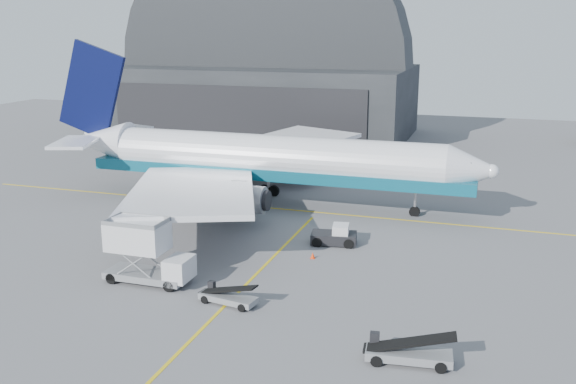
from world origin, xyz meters
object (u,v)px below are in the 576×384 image
(pushback_tug, at_px, (335,236))
(belt_loader_a, at_px, (228,297))
(airliner, at_px, (258,159))
(catering_truck, at_px, (145,253))
(belt_loader_b, at_px, (408,353))

(pushback_tug, bearing_deg, belt_loader_a, -114.98)
(airliner, relative_size, pushback_tug, 11.63)
(pushback_tug, height_order, belt_loader_a, pushback_tug)
(catering_truck, distance_m, belt_loader_b, 21.29)
(belt_loader_b, bearing_deg, airliner, 117.85)
(catering_truck, relative_size, belt_loader_a, 1.50)
(pushback_tug, xyz_separation_m, belt_loader_a, (-4.07, -14.63, -0.17))
(airliner, height_order, belt_loader_a, airliner)
(catering_truck, bearing_deg, belt_loader_a, -13.11)
(airliner, bearing_deg, belt_loader_b, -55.77)
(belt_loader_a, relative_size, belt_loader_b, 0.85)
(airliner, xyz_separation_m, pushback_tug, (11.29, -10.85, -4.19))
(airliner, xyz_separation_m, catering_truck, (-0.13, -23.75, -2.54))
(pushback_tug, bearing_deg, catering_truck, -140.95)
(airliner, distance_m, catering_truck, 23.89)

